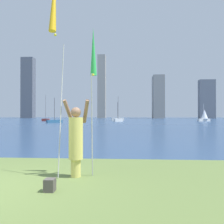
{
  "coord_description": "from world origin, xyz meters",
  "views": [
    {
      "loc": [
        3.06,
        -4.76,
        1.47
      ],
      "look_at": [
        1.52,
        16.94,
        1.68
      ],
      "focal_mm": 40.66,
      "sensor_mm": 36.0,
      "label": 1
    }
  ],
  "objects_px": {
    "kite_flag_right": "(93,55)",
    "bag": "(50,185)",
    "sailboat_3": "(54,121)",
    "person": "(76,139)",
    "sailboat_1": "(118,120)",
    "sailboat_5": "(118,119)",
    "sailboat_6": "(46,119)",
    "kite_flag_left": "(54,5)",
    "sailboat_2": "(204,116)"
  },
  "relations": [
    {
      "from": "person",
      "to": "kite_flag_right",
      "type": "distance_m",
      "value": 2.09
    },
    {
      "from": "sailboat_2",
      "to": "sailboat_3",
      "type": "bearing_deg",
      "value": -159.22
    },
    {
      "from": "person",
      "to": "kite_flag_left",
      "type": "bearing_deg",
      "value": -132.48
    },
    {
      "from": "person",
      "to": "bag",
      "type": "distance_m",
      "value": 1.42
    },
    {
      "from": "person",
      "to": "sailboat_2",
      "type": "xyz_separation_m",
      "value": [
        17.25,
        49.92,
        0.33
      ]
    },
    {
      "from": "sailboat_6",
      "to": "kite_flag_left",
      "type": "bearing_deg",
      "value": -71.05
    },
    {
      "from": "sailboat_6",
      "to": "bag",
      "type": "bearing_deg",
      "value": -71.15
    },
    {
      "from": "sailboat_1",
      "to": "sailboat_6",
      "type": "xyz_separation_m",
      "value": [
        -16.4,
        3.98,
        -0.0
      ]
    },
    {
      "from": "kite_flag_right",
      "to": "sailboat_6",
      "type": "distance_m",
      "value": 52.32
    },
    {
      "from": "sailboat_3",
      "to": "sailboat_5",
      "type": "relative_size",
      "value": 1.02
    },
    {
      "from": "sailboat_1",
      "to": "sailboat_5",
      "type": "xyz_separation_m",
      "value": [
        -0.51,
        8.19,
        0.02
      ]
    },
    {
      "from": "bag",
      "to": "sailboat_6",
      "type": "relative_size",
      "value": 0.04
    },
    {
      "from": "sailboat_3",
      "to": "sailboat_6",
      "type": "relative_size",
      "value": 0.76
    },
    {
      "from": "person",
      "to": "kite_flag_right",
      "type": "height_order",
      "value": "kite_flag_right"
    },
    {
      "from": "bag",
      "to": "sailboat_3",
      "type": "bearing_deg",
      "value": 106.77
    },
    {
      "from": "kite_flag_left",
      "to": "sailboat_5",
      "type": "bearing_deg",
      "value": 91.31
    },
    {
      "from": "bag",
      "to": "sailboat_3",
      "type": "relative_size",
      "value": 0.05
    },
    {
      "from": "person",
      "to": "sailboat_2",
      "type": "height_order",
      "value": "sailboat_2"
    },
    {
      "from": "person",
      "to": "kite_flag_right",
      "type": "bearing_deg",
      "value": 29.69
    },
    {
      "from": "sailboat_3",
      "to": "kite_flag_right",
      "type": "bearing_deg",
      "value": -71.8
    },
    {
      "from": "kite_flag_right",
      "to": "sailboat_3",
      "type": "bearing_deg",
      "value": 108.2
    },
    {
      "from": "sailboat_3",
      "to": "sailboat_6",
      "type": "xyz_separation_m",
      "value": [
        -5.23,
        10.65,
        0.05
      ]
    },
    {
      "from": "person",
      "to": "sailboat_3",
      "type": "xyz_separation_m",
      "value": [
        -12.27,
        38.72,
        -0.59
      ]
    },
    {
      "from": "sailboat_5",
      "to": "sailboat_6",
      "type": "xyz_separation_m",
      "value": [
        -15.89,
        -4.21,
        -0.02
      ]
    },
    {
      "from": "bag",
      "to": "sailboat_5",
      "type": "height_order",
      "value": "sailboat_5"
    },
    {
      "from": "kite_flag_left",
      "to": "sailboat_2",
      "type": "height_order",
      "value": "kite_flag_left"
    },
    {
      "from": "sailboat_5",
      "to": "person",
      "type": "bearing_deg",
      "value": -88.28
    },
    {
      "from": "person",
      "to": "sailboat_6",
      "type": "relative_size",
      "value": 0.31
    },
    {
      "from": "kite_flag_left",
      "to": "person",
      "type": "bearing_deg",
      "value": 53.47
    },
    {
      "from": "sailboat_2",
      "to": "sailboat_1",
      "type": "bearing_deg",
      "value": -166.13
    },
    {
      "from": "sailboat_1",
      "to": "kite_flag_left",
      "type": "bearing_deg",
      "value": -89.09
    },
    {
      "from": "kite_flag_right",
      "to": "kite_flag_left",
      "type": "bearing_deg",
      "value": -134.06
    },
    {
      "from": "sailboat_5",
      "to": "sailboat_6",
      "type": "distance_m",
      "value": 16.44
    },
    {
      "from": "person",
      "to": "sailboat_1",
      "type": "height_order",
      "value": "sailboat_1"
    },
    {
      "from": "kite_flag_left",
      "to": "sailboat_1",
      "type": "bearing_deg",
      "value": 90.91
    },
    {
      "from": "bag",
      "to": "sailboat_2",
      "type": "bearing_deg",
      "value": 71.08
    },
    {
      "from": "sailboat_1",
      "to": "kite_flag_right",
      "type": "bearing_deg",
      "value": -88.12
    },
    {
      "from": "bag",
      "to": "sailboat_1",
      "type": "bearing_deg",
      "value": 91.04
    },
    {
      "from": "kite_flag_right",
      "to": "sailboat_5",
      "type": "distance_m",
      "value": 53.41
    },
    {
      "from": "bag",
      "to": "sailboat_6",
      "type": "xyz_separation_m",
      "value": [
        -17.25,
        50.53,
        0.24
      ]
    },
    {
      "from": "kite_flag_right",
      "to": "bag",
      "type": "distance_m",
      "value": 3.22
    },
    {
      "from": "kite_flag_right",
      "to": "sailboat_3",
      "type": "relative_size",
      "value": 0.81
    },
    {
      "from": "sailboat_1",
      "to": "person",
      "type": "bearing_deg",
      "value": -88.61
    },
    {
      "from": "person",
      "to": "bag",
      "type": "relative_size",
      "value": 7.62
    },
    {
      "from": "kite_flag_left",
      "to": "bag",
      "type": "height_order",
      "value": "kite_flag_left"
    },
    {
      "from": "sailboat_1",
      "to": "sailboat_2",
      "type": "xyz_separation_m",
      "value": [
        18.36,
        4.53,
        0.86
      ]
    },
    {
      "from": "bag",
      "to": "sailboat_3",
      "type": "height_order",
      "value": "sailboat_3"
    },
    {
      "from": "person",
      "to": "sailboat_5",
      "type": "distance_m",
      "value": 53.6
    },
    {
      "from": "sailboat_6",
      "to": "sailboat_1",
      "type": "bearing_deg",
      "value": -13.64
    },
    {
      "from": "person",
      "to": "sailboat_2",
      "type": "relative_size",
      "value": 0.5
    }
  ]
}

